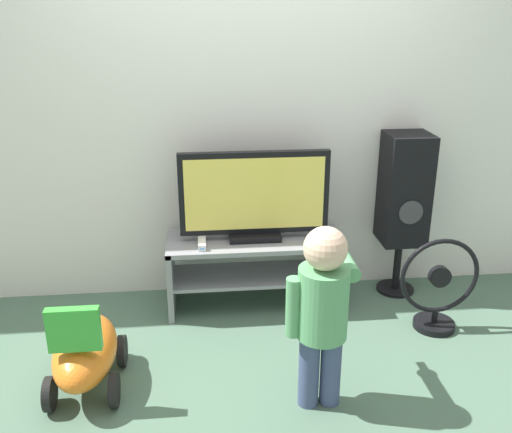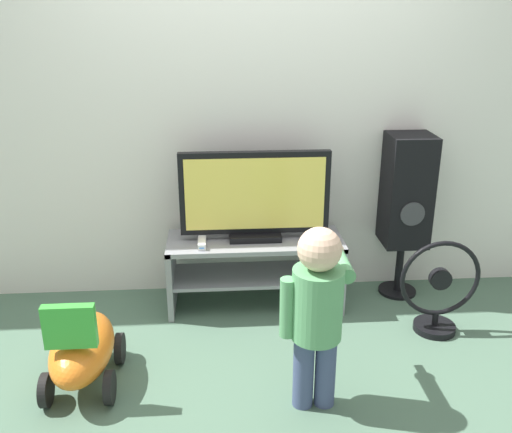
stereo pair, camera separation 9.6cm
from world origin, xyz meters
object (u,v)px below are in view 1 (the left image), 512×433
Objects in this scene: game_console at (202,244)px; remote_primary at (325,241)px; television at (254,197)px; child at (323,303)px; speaker_tower at (404,192)px; ride_on_toy at (85,352)px; floor_fan at (438,289)px.

game_console is 1.20× the size of remote_primary.
television reaches higher than child.
speaker_tower is 2.17m from ride_on_toy.
remote_primary is at bearing 26.17° from ride_on_toy.
television is 1.24m from floor_fan.
speaker_tower is (0.99, 0.07, -0.03)m from television.
speaker_tower is at bearing 18.77° from remote_primary.
speaker_tower is at bearing 24.14° from ride_on_toy.
game_console is 0.27× the size of floor_fan.
television is at bearing -175.86° from speaker_tower.
floor_fan is at bearing 35.70° from child.
child is 0.86× the size of speaker_tower.
child is at bearing -77.95° from television.
speaker_tower reaches higher than floor_fan.
child is (0.22, -1.03, -0.19)m from television.
ride_on_toy is at bearing -155.86° from speaker_tower.
floor_fan is (0.63, -0.31, -0.21)m from remote_primary.
child is 1.60× the size of floor_fan.
ride_on_toy is at bearing 168.55° from child.
speaker_tower is 0.67m from floor_fan.
remote_primary is at bearing 76.78° from child.
remote_primary is at bearing 154.12° from floor_fan.
television reaches higher than game_console.
ride_on_toy reaches higher than remote_primary.
television is 1.34m from ride_on_toy.
child is (0.55, -0.93, 0.07)m from game_console.
game_console is at bearing 120.86° from child.
ride_on_toy is (-1.93, -0.87, -0.50)m from speaker_tower.
speaker_tower is at bearing 7.51° from game_console.
child is at bearing -144.30° from floor_fan.
speaker_tower reaches higher than game_console.
game_console is 0.17× the size of child.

